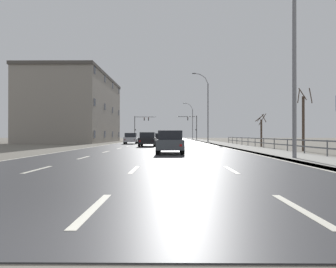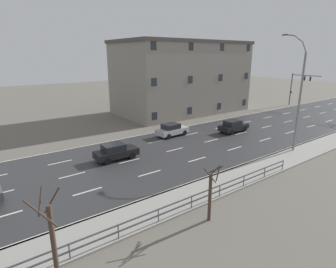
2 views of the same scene
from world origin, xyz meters
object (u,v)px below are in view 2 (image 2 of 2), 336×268
at_px(traffic_signal_left, 298,84).
at_px(car_far_left, 116,151).
at_px(street_lamp_midground, 298,96).
at_px(brick_building, 182,77).
at_px(car_far_right, 172,130).
at_px(car_mid_centre, 233,126).

bearing_deg(traffic_signal_left, car_far_left, -82.61).
xyz_separation_m(street_lamp_midground, brick_building, (-23.33, 4.03, 0.28)).
height_order(street_lamp_midground, car_far_right, street_lamp_midground).
bearing_deg(car_mid_centre, brick_building, 166.13).
xyz_separation_m(traffic_signal_left, car_far_right, (2.21, -32.24, -3.49)).
distance_m(car_far_left, car_far_right, 9.66).
bearing_deg(car_far_left, car_mid_centre, 90.15).
xyz_separation_m(street_lamp_midground, car_far_right, (-11.76, -6.81, -4.89)).
distance_m(traffic_signal_left, brick_building, 23.41).
bearing_deg(car_far_right, car_far_left, -73.77).
height_order(traffic_signal_left, brick_building, brick_building).
distance_m(street_lamp_midground, car_mid_centre, 9.80).
relative_size(car_mid_centre, brick_building, 0.19).
xyz_separation_m(car_mid_centre, brick_building, (-14.87, 3.38, 5.17)).
bearing_deg(car_far_left, traffic_signal_left, 97.99).
height_order(street_lamp_midground, car_mid_centre, street_lamp_midground).
bearing_deg(car_far_left, street_lamp_midground, 62.26).
xyz_separation_m(car_far_left, car_far_right, (-3.15, 9.14, 0.00)).
xyz_separation_m(car_far_left, car_mid_centre, (0.13, 16.60, 0.00)).
xyz_separation_m(traffic_signal_left, car_mid_centre, (5.50, -24.77, -3.49)).
xyz_separation_m(street_lamp_midground, car_mid_centre, (-8.47, 0.65, -4.89)).
bearing_deg(car_far_left, brick_building, 127.01).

